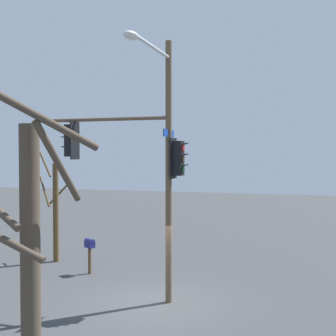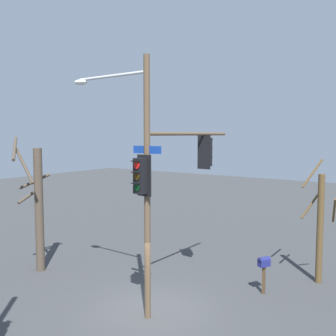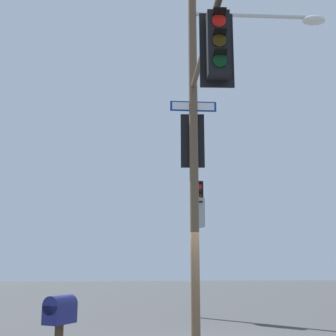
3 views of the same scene
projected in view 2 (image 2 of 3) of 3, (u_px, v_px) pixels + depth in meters
ground_plane at (151, 310)px, 13.09m from camera, size 80.00×80.00×0.00m
main_signal_pole_assembly at (158, 163)px, 12.96m from camera, size 5.61×3.92×8.39m
mailbox at (264, 265)px, 14.37m from camera, size 0.50×0.42×1.41m
bare_tree_behind_pole at (320, 225)px, 15.40m from camera, size 1.16×1.42×4.94m
bare_tree_across_street at (37, 205)px, 16.70m from camera, size 2.23×1.95×5.83m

